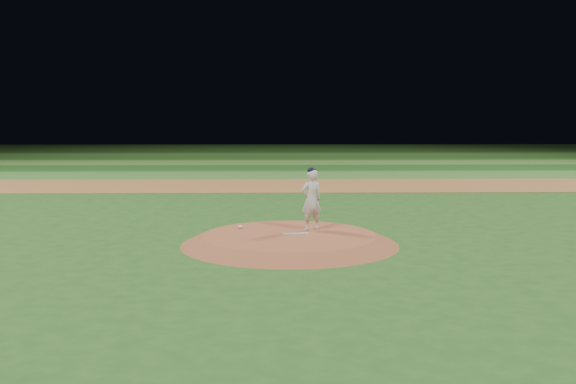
% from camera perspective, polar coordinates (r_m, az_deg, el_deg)
% --- Properties ---
extents(ground, '(120.00, 120.00, 0.00)m').
position_cam_1_polar(ground, '(16.31, 0.15, -4.66)').
color(ground, '#25531B').
rests_on(ground, ground).
extents(infield_dirt_band, '(70.00, 6.00, 0.02)m').
position_cam_1_polar(infield_dirt_band, '(30.16, -0.49, 0.59)').
color(infield_dirt_band, '#98602F').
rests_on(infield_dirt_band, ground).
extents(outfield_stripe_0, '(70.00, 5.00, 0.02)m').
position_cam_1_polar(outfield_stripe_0, '(35.64, -0.61, 1.52)').
color(outfield_stripe_0, '#366F28').
rests_on(outfield_stripe_0, ground).
extents(outfield_stripe_1, '(70.00, 5.00, 0.02)m').
position_cam_1_polar(outfield_stripe_1, '(40.62, -0.69, 2.15)').
color(outfield_stripe_1, '#1C4B18').
rests_on(outfield_stripe_1, ground).
extents(outfield_stripe_2, '(70.00, 5.00, 0.02)m').
position_cam_1_polar(outfield_stripe_2, '(45.61, -0.75, 2.64)').
color(outfield_stripe_2, '#42782B').
rests_on(outfield_stripe_2, ground).
extents(outfield_stripe_3, '(70.00, 5.00, 0.02)m').
position_cam_1_polar(outfield_stripe_3, '(50.59, -0.80, 3.04)').
color(outfield_stripe_3, '#224F19').
rests_on(outfield_stripe_3, ground).
extents(outfield_stripe_4, '(70.00, 5.00, 0.02)m').
position_cam_1_polar(outfield_stripe_4, '(55.59, -0.84, 3.37)').
color(outfield_stripe_4, '#316725').
rests_on(outfield_stripe_4, ground).
extents(outfield_stripe_5, '(70.00, 5.00, 0.02)m').
position_cam_1_polar(outfield_stripe_5, '(60.58, -0.87, 3.64)').
color(outfield_stripe_5, '#254917').
rests_on(outfield_stripe_5, ground).
extents(pitchers_mound, '(5.50, 5.50, 0.25)m').
position_cam_1_polar(pitchers_mound, '(16.29, 0.15, -4.23)').
color(pitchers_mound, '#9B4F30').
rests_on(pitchers_mound, ground).
extents(pitching_rubber, '(0.66, 0.24, 0.03)m').
position_cam_1_polar(pitching_rubber, '(16.29, 0.69, -3.72)').
color(pitching_rubber, beige).
rests_on(pitching_rubber, pitchers_mound).
extents(rosin_bag, '(0.14, 0.14, 0.07)m').
position_cam_1_polar(rosin_bag, '(17.22, -4.27, -3.10)').
color(rosin_bag, silver).
rests_on(rosin_bag, pitchers_mound).
extents(pitcher_on_mound, '(0.69, 0.59, 1.65)m').
position_cam_1_polar(pitcher_on_mound, '(16.81, 2.09, -0.65)').
color(pitcher_on_mound, silver).
rests_on(pitcher_on_mound, pitchers_mound).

